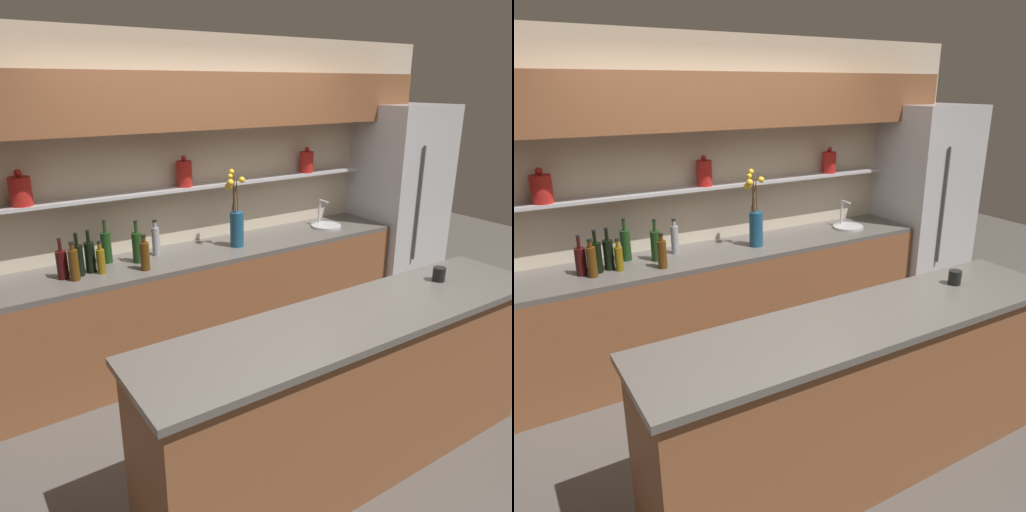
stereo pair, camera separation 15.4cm
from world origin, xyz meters
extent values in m
plane|color=#4C4742|center=(0.00, 0.00, 0.00)|extent=(12.00, 12.00, 0.00)
cube|color=beige|center=(0.00, 1.60, 1.30)|extent=(5.20, 0.10, 2.60)
cube|color=#B7B7BC|center=(-0.10, 1.46, 1.41)|extent=(3.65, 0.18, 0.02)
cylinder|color=#AD1E19|center=(-1.34, 1.45, 1.52)|extent=(0.15, 0.15, 0.20)
sphere|color=#AD1E19|center=(-1.34, 1.45, 1.64)|extent=(0.05, 0.05, 0.05)
cylinder|color=#AD1E19|center=(-0.11, 1.45, 1.52)|extent=(0.12, 0.12, 0.21)
sphere|color=#AD1E19|center=(-0.11, 1.45, 1.65)|extent=(0.04, 0.04, 0.04)
cylinder|color=#AD1E19|center=(1.15, 1.45, 1.52)|extent=(0.13, 0.13, 0.19)
sphere|color=#AD1E19|center=(1.15, 1.45, 1.64)|extent=(0.04, 0.04, 0.04)
cube|color=brown|center=(0.00, 1.38, 2.09)|extent=(4.42, 0.34, 0.42)
cube|color=brown|center=(-0.10, 1.24, 0.44)|extent=(3.75, 0.62, 0.88)
cube|color=#56514C|center=(-0.10, 1.24, 0.90)|extent=(3.75, 0.62, 0.04)
cube|color=brown|center=(0.00, -0.47, 0.49)|extent=(2.56, 0.55, 0.98)
cube|color=#56514C|center=(0.00, -0.47, 1.00)|extent=(2.62, 0.61, 0.04)
cube|color=#B7B7BC|center=(2.20, 1.20, 1.01)|extent=(0.81, 0.70, 2.03)
cylinder|color=#4C4C51|center=(2.05, 0.83, 1.11)|extent=(0.02, 0.02, 1.11)
cylinder|color=navy|center=(0.22, 1.20, 1.07)|extent=(0.11, 0.11, 0.29)
cylinder|color=#4C3319|center=(0.20, 1.21, 1.32)|extent=(0.02, 0.03, 0.21)
sphere|color=yellow|center=(0.17, 1.24, 1.43)|extent=(0.06, 0.06, 0.06)
cylinder|color=#4C3319|center=(0.22, 1.22, 1.37)|extent=(0.08, 0.02, 0.32)
sphere|color=yellow|center=(0.21, 1.26, 1.54)|extent=(0.05, 0.05, 0.05)
cylinder|color=#4C3319|center=(0.23, 1.19, 1.35)|extent=(0.04, 0.05, 0.27)
sphere|color=yellow|center=(0.26, 1.17, 1.48)|extent=(0.05, 0.05, 0.05)
cylinder|color=#4C3319|center=(0.20, 1.21, 1.33)|extent=(0.03, 0.04, 0.23)
sphere|color=yellow|center=(0.17, 1.23, 1.44)|extent=(0.05, 0.05, 0.05)
cylinder|color=#4C3319|center=(0.20, 1.19, 1.34)|extent=(0.01, 0.04, 0.25)
sphere|color=yellow|center=(0.16, 1.18, 1.47)|extent=(0.05, 0.05, 0.05)
cylinder|color=#4C3319|center=(0.21, 1.20, 1.36)|extent=(0.01, 0.03, 0.30)
sphere|color=yellow|center=(0.17, 1.20, 1.51)|extent=(0.04, 0.04, 0.04)
cylinder|color=#B7B7BC|center=(1.24, 1.24, 0.93)|extent=(0.29, 0.29, 0.02)
cylinder|color=#B7B7BC|center=(1.24, 1.35, 1.05)|extent=(0.02, 0.02, 0.22)
cylinder|color=#B7B7BC|center=(1.24, 1.29, 1.16)|extent=(0.02, 0.12, 0.02)
cylinder|color=#380C0C|center=(-1.18, 1.23, 1.02)|extent=(0.08, 0.08, 0.20)
cylinder|color=#380C0C|center=(-1.18, 1.23, 1.16)|extent=(0.02, 0.02, 0.08)
cylinder|color=black|center=(-1.18, 1.23, 1.21)|extent=(0.03, 0.03, 0.01)
cylinder|color=black|center=(-1.07, 1.23, 1.03)|extent=(0.07, 0.07, 0.22)
cylinder|color=black|center=(-1.07, 1.23, 1.18)|extent=(0.02, 0.02, 0.08)
cylinder|color=black|center=(-1.07, 1.23, 1.23)|extent=(0.03, 0.03, 0.01)
cylinder|color=#4C2D0C|center=(-0.63, 1.08, 1.02)|extent=(0.07, 0.07, 0.21)
cylinder|color=#4C2D0C|center=(-0.63, 1.08, 1.15)|extent=(0.03, 0.03, 0.04)
cylinder|color=black|center=(-0.63, 1.08, 1.18)|extent=(0.03, 0.03, 0.01)
cylinder|color=#193814|center=(-0.81, 1.39, 1.04)|extent=(0.08, 0.08, 0.24)
cylinder|color=#193814|center=(-0.81, 1.39, 1.20)|extent=(0.02, 0.02, 0.08)
cylinder|color=black|center=(-0.81, 1.39, 1.24)|extent=(0.03, 0.03, 0.01)
cylinder|color=#4C2D0C|center=(-1.12, 1.15, 1.03)|extent=(0.07, 0.07, 0.22)
cylinder|color=#4C2D0C|center=(-1.12, 1.15, 1.16)|extent=(0.03, 0.03, 0.04)
cylinder|color=black|center=(-1.12, 1.15, 1.19)|extent=(0.03, 0.03, 0.01)
cylinder|color=#193814|center=(-0.62, 1.27, 1.04)|extent=(0.08, 0.08, 0.23)
cylinder|color=#193814|center=(-0.62, 1.27, 1.19)|extent=(0.02, 0.02, 0.08)
cylinder|color=black|center=(-0.62, 1.27, 1.24)|extent=(0.03, 0.03, 0.01)
cylinder|color=black|center=(-0.98, 1.25, 1.03)|extent=(0.07, 0.07, 0.22)
cylinder|color=black|center=(-0.98, 1.25, 1.18)|extent=(0.02, 0.02, 0.08)
cylinder|color=black|center=(-0.98, 1.25, 1.23)|extent=(0.03, 0.03, 0.01)
cylinder|color=brown|center=(-0.92, 1.19, 1.01)|extent=(0.06, 0.06, 0.18)
cylinder|color=brown|center=(-0.92, 1.19, 1.12)|extent=(0.03, 0.03, 0.05)
cylinder|color=black|center=(-0.92, 1.19, 1.16)|extent=(0.03, 0.03, 0.01)
cylinder|color=gray|center=(-0.43, 1.35, 1.03)|extent=(0.06, 0.06, 0.23)
cylinder|color=gray|center=(-0.43, 1.35, 1.17)|extent=(0.03, 0.03, 0.04)
cylinder|color=black|center=(-0.43, 1.35, 1.20)|extent=(0.03, 0.03, 0.01)
cylinder|color=black|center=(0.76, -0.39, 1.06)|extent=(0.08, 0.08, 0.09)
cube|color=black|center=(0.81, -0.39, 1.06)|extent=(0.02, 0.01, 0.06)
camera|label=1|loc=(-1.84, -2.23, 2.21)|focal=35.00mm
camera|label=2|loc=(-1.71, -2.31, 2.21)|focal=35.00mm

